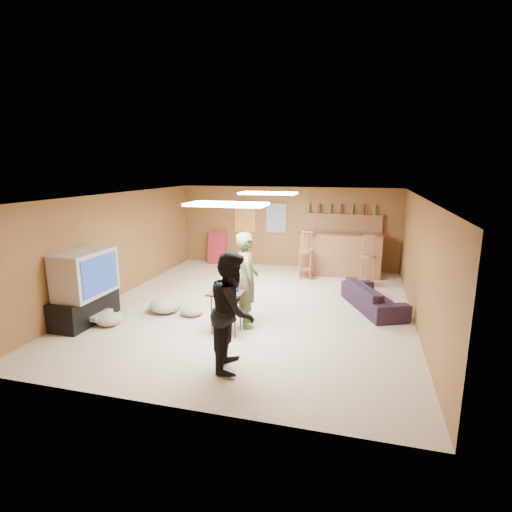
% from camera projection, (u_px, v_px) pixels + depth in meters
% --- Properties ---
extents(ground, '(7.00, 7.00, 0.00)m').
position_uv_depth(ground, '(253.00, 307.00, 7.93)').
color(ground, '#BDAB90').
rests_on(ground, ground).
extents(ceiling, '(6.00, 7.00, 0.02)m').
position_uv_depth(ceiling, '(253.00, 196.00, 7.45)').
color(ceiling, silver).
rests_on(ceiling, ground).
extents(wall_back, '(6.00, 0.02, 2.20)m').
position_uv_depth(wall_back, '(287.00, 227.00, 10.98)').
color(wall_back, brown).
rests_on(wall_back, ground).
extents(wall_front, '(6.00, 0.02, 2.20)m').
position_uv_depth(wall_front, '(169.00, 318.00, 4.39)').
color(wall_front, brown).
rests_on(wall_front, ground).
extents(wall_left, '(0.02, 7.00, 2.20)m').
position_uv_depth(wall_left, '(117.00, 245.00, 8.45)').
color(wall_left, brown).
rests_on(wall_left, ground).
extents(wall_right, '(0.02, 7.00, 2.20)m').
position_uv_depth(wall_right, '(420.00, 263.00, 6.92)').
color(wall_right, brown).
rests_on(wall_right, ground).
extents(tv_stand, '(0.55, 1.30, 0.50)m').
position_uv_depth(tv_stand, '(85.00, 308.00, 7.15)').
color(tv_stand, black).
rests_on(tv_stand, ground).
extents(dvd_box, '(0.35, 0.50, 0.08)m').
position_uv_depth(dvd_box, '(96.00, 315.00, 7.11)').
color(dvd_box, '#B2B2B7').
rests_on(dvd_box, tv_stand).
extents(tv_body, '(0.60, 1.10, 0.80)m').
position_uv_depth(tv_body, '(85.00, 273.00, 6.99)').
color(tv_body, '#B2B2B7').
rests_on(tv_body, tv_stand).
extents(tv_screen, '(0.02, 0.95, 0.65)m').
position_uv_depth(tv_screen, '(100.00, 275.00, 6.91)').
color(tv_screen, navy).
rests_on(tv_screen, tv_body).
extents(bar_counter, '(2.00, 0.60, 1.10)m').
position_uv_depth(bar_counter, '(340.00, 254.00, 10.20)').
color(bar_counter, brown).
rests_on(bar_counter, ground).
extents(bar_lip, '(2.10, 0.12, 0.05)m').
position_uv_depth(bar_lip, '(341.00, 234.00, 9.85)').
color(bar_lip, '#452216').
rests_on(bar_lip, bar_counter).
extents(bar_shelf, '(2.00, 0.18, 0.05)m').
position_uv_depth(bar_shelf, '(343.00, 215.00, 10.42)').
color(bar_shelf, brown).
rests_on(bar_shelf, bar_backing).
extents(bar_backing, '(2.00, 0.14, 0.60)m').
position_uv_depth(bar_backing, '(343.00, 226.00, 10.51)').
color(bar_backing, brown).
rests_on(bar_backing, bar_counter).
extents(poster_left, '(0.60, 0.03, 0.85)m').
position_uv_depth(poster_left, '(245.00, 217.00, 11.20)').
color(poster_left, '#BF3F26').
rests_on(poster_left, wall_back).
extents(poster_right, '(0.55, 0.03, 0.80)m').
position_uv_depth(poster_right, '(276.00, 218.00, 10.97)').
color(poster_right, '#334C99').
rests_on(poster_right, wall_back).
extents(folding_chair_stack, '(0.50, 0.26, 0.91)m').
position_uv_depth(folding_chair_stack, '(217.00, 248.00, 11.45)').
color(folding_chair_stack, '#AE2033').
rests_on(folding_chair_stack, ground).
extents(ceiling_panel_front, '(1.20, 0.60, 0.04)m').
position_uv_depth(ceiling_panel_front, '(227.00, 204.00, 6.04)').
color(ceiling_panel_front, white).
rests_on(ceiling_panel_front, ceiling).
extents(ceiling_panel_back, '(1.20, 0.60, 0.04)m').
position_uv_depth(ceiling_panel_back, '(268.00, 193.00, 8.58)').
color(ceiling_panel_back, white).
rests_on(ceiling_panel_back, ceiling).
extents(person_olive, '(0.60, 0.71, 1.66)m').
position_uv_depth(person_olive, '(247.00, 280.00, 6.84)').
color(person_olive, '#4A5531').
rests_on(person_olive, ground).
extents(person_black, '(0.75, 0.89, 1.63)m').
position_uv_depth(person_black, '(233.00, 311.00, 5.41)').
color(person_black, black).
rests_on(person_black, ground).
extents(sofa, '(1.31, 1.83, 0.50)m').
position_uv_depth(sofa, '(373.00, 297.00, 7.78)').
color(sofa, black).
rests_on(sofa, ground).
extents(tray_table, '(0.56, 0.45, 0.71)m').
position_uv_depth(tray_table, '(226.00, 313.00, 6.64)').
color(tray_table, '#452216').
rests_on(tray_table, ground).
extents(cup_red_near, '(0.09, 0.09, 0.11)m').
position_uv_depth(cup_red_near, '(221.00, 288.00, 6.61)').
color(cup_red_near, '#B41F0C').
rests_on(cup_red_near, tray_table).
extents(cup_red_far, '(0.10, 0.10, 0.11)m').
position_uv_depth(cup_red_far, '(228.00, 291.00, 6.44)').
color(cup_red_far, '#B41F0C').
rests_on(cup_red_far, tray_table).
extents(cup_blue, '(0.09, 0.09, 0.11)m').
position_uv_depth(cup_blue, '(236.00, 289.00, 6.58)').
color(cup_blue, '#171EA0').
rests_on(cup_blue, tray_table).
extents(bar_stool_left, '(0.50, 0.50, 1.20)m').
position_uv_depth(bar_stool_left, '(306.00, 255.00, 9.81)').
color(bar_stool_left, brown).
rests_on(bar_stool_left, ground).
extents(bar_stool_right, '(0.47, 0.47, 1.28)m').
position_uv_depth(bar_stool_right, '(368.00, 259.00, 9.24)').
color(bar_stool_right, brown).
rests_on(bar_stool_right, ground).
extents(cushion_near_tv, '(0.81, 0.81, 0.28)m').
position_uv_depth(cushion_near_tv, '(166.00, 305.00, 7.65)').
color(cushion_near_tv, tan).
rests_on(cushion_near_tv, ground).
extents(cushion_mid, '(0.57, 0.57, 0.19)m').
position_uv_depth(cushion_mid, '(192.00, 310.00, 7.48)').
color(cushion_mid, tan).
rests_on(cushion_mid, ground).
extents(cushion_far, '(0.49, 0.49, 0.21)m').
position_uv_depth(cushion_far, '(109.00, 319.00, 7.02)').
color(cushion_far, tan).
rests_on(cushion_far, ground).
extents(bottle_row, '(1.76, 0.08, 0.26)m').
position_uv_depth(bottle_row, '(341.00, 209.00, 10.38)').
color(bottle_row, '#3F7233').
rests_on(bottle_row, bar_shelf).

